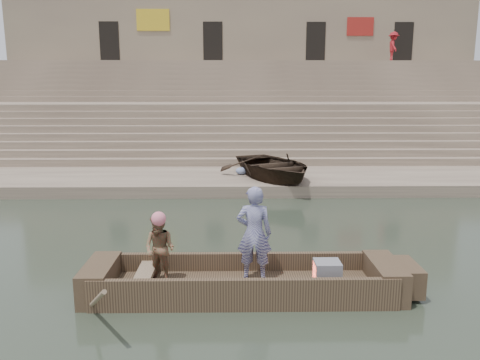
{
  "coord_description": "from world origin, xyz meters",
  "views": [
    {
      "loc": [
        -0.67,
        -9.25,
        3.7
      ],
      "look_at": [
        -0.49,
        2.16,
        1.4
      ],
      "focal_mm": 35.32,
      "sensor_mm": 36.0,
      "label": 1
    }
  ],
  "objects_px": {
    "main_rowboat": "(243,289)",
    "beached_rowboat": "(273,166)",
    "pedestrian": "(393,47)",
    "rowing_man": "(160,249)",
    "television": "(327,272)",
    "standing_man": "(254,233)"
  },
  "relations": [
    {
      "from": "main_rowboat",
      "to": "beached_rowboat",
      "type": "distance_m",
      "value": 8.92
    },
    {
      "from": "main_rowboat",
      "to": "pedestrian",
      "type": "bearing_deg",
      "value": 66.46
    },
    {
      "from": "rowing_man",
      "to": "television",
      "type": "height_order",
      "value": "rowing_man"
    },
    {
      "from": "standing_man",
      "to": "television",
      "type": "bearing_deg",
      "value": 176.32
    },
    {
      "from": "main_rowboat",
      "to": "standing_man",
      "type": "xyz_separation_m",
      "value": [
        0.2,
        0.19,
        0.98
      ]
    },
    {
      "from": "main_rowboat",
      "to": "television",
      "type": "xyz_separation_m",
      "value": [
        1.49,
        0.0,
        0.31
      ]
    },
    {
      "from": "rowing_man",
      "to": "beached_rowboat",
      "type": "xyz_separation_m",
      "value": [
        2.77,
        8.7,
        0.01
      ]
    },
    {
      "from": "television",
      "to": "beached_rowboat",
      "type": "bearing_deg",
      "value": 91.38
    },
    {
      "from": "standing_man",
      "to": "rowing_man",
      "type": "bearing_deg",
      "value": 7.99
    },
    {
      "from": "standing_man",
      "to": "beached_rowboat",
      "type": "relative_size",
      "value": 0.4
    },
    {
      "from": "beached_rowboat",
      "to": "pedestrian",
      "type": "xyz_separation_m",
      "value": [
        8.92,
        14.62,
        5.29
      ]
    },
    {
      "from": "television",
      "to": "beached_rowboat",
      "type": "height_order",
      "value": "beached_rowboat"
    },
    {
      "from": "television",
      "to": "pedestrian",
      "type": "bearing_deg",
      "value": 69.6
    },
    {
      "from": "rowing_man",
      "to": "pedestrian",
      "type": "distance_m",
      "value": 26.61
    },
    {
      "from": "standing_man",
      "to": "rowing_man",
      "type": "xyz_separation_m",
      "value": [
        -1.69,
        -0.09,
        -0.25
      ]
    },
    {
      "from": "main_rowboat",
      "to": "rowing_man",
      "type": "bearing_deg",
      "value": 176.03
    },
    {
      "from": "main_rowboat",
      "to": "standing_man",
      "type": "relative_size",
      "value": 2.88
    },
    {
      "from": "beached_rowboat",
      "to": "main_rowboat",
      "type": "bearing_deg",
      "value": -120.15
    },
    {
      "from": "television",
      "to": "pedestrian",
      "type": "xyz_separation_m",
      "value": [
        8.71,
        23.42,
        5.71
      ]
    },
    {
      "from": "standing_man",
      "to": "beached_rowboat",
      "type": "xyz_separation_m",
      "value": [
        1.08,
        8.6,
        -0.24
      ]
    },
    {
      "from": "standing_man",
      "to": "main_rowboat",
      "type": "bearing_deg",
      "value": 48.75
    },
    {
      "from": "main_rowboat",
      "to": "pedestrian",
      "type": "xyz_separation_m",
      "value": [
        10.2,
        23.42,
        6.02
      ]
    }
  ]
}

